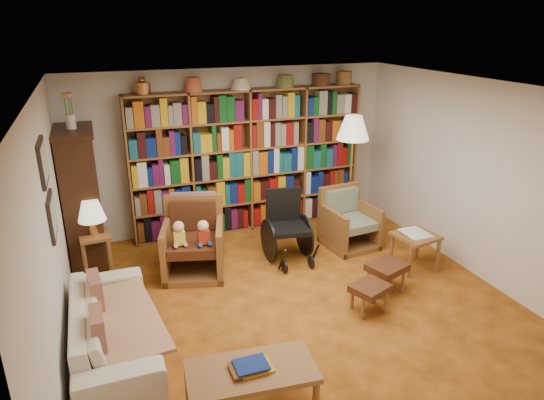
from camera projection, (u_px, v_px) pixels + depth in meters
name	position (u px, v px, depth m)	size (l,w,h in m)	color
floor	(294.00, 302.00, 5.78)	(5.00, 5.00, 0.00)	#BC611D
ceiling	(298.00, 89.00, 4.90)	(5.00, 5.00, 0.00)	silver
wall_back	(233.00, 150.00, 7.53)	(5.00, 5.00, 0.00)	silver
wall_front	(447.00, 333.00, 3.14)	(5.00, 5.00, 0.00)	silver
wall_left	(50.00, 238.00, 4.52)	(5.00, 5.00, 0.00)	silver
wall_right	(477.00, 180.00, 6.16)	(5.00, 5.00, 0.00)	silver
bookshelf	(249.00, 157.00, 7.48)	(3.60, 0.30, 2.42)	brown
curio_cabinet	(82.00, 196.00, 6.46)	(0.50, 0.95, 2.40)	#371C0F
framed_pictures	(48.00, 190.00, 4.66)	(0.03, 0.52, 0.97)	black
sofa	(113.00, 326.00, 4.85)	(0.77, 1.96, 0.57)	beige
sofa_throw	(118.00, 323.00, 4.86)	(0.77, 1.44, 0.04)	beige
cushion_left	(96.00, 296.00, 5.05)	(0.12, 0.38, 0.38)	maroon
cushion_right	(99.00, 335.00, 4.44)	(0.12, 0.37, 0.37)	maroon
side_table_lamp	(96.00, 246.00, 6.28)	(0.41, 0.41, 0.57)	brown
table_lamp	(91.00, 212.00, 6.11)	(0.35, 0.35, 0.47)	gold
armchair_leather	(192.00, 242.00, 6.40)	(0.99, 1.01, 0.99)	brown
armchair_sage	(347.00, 223.00, 7.18)	(0.76, 0.79, 0.86)	brown
wheelchair	(287.00, 228.00, 6.70)	(0.57, 0.79, 0.99)	black
floor_lamp	(353.00, 133.00, 7.15)	(0.49, 0.49, 1.84)	gold
side_table_papers	(416.00, 240.00, 6.43)	(0.58, 0.58, 0.52)	brown
footstool_a	(370.00, 290.00, 5.50)	(0.50, 0.46, 0.34)	#492213
footstool_b	(387.00, 269.00, 5.91)	(0.53, 0.49, 0.37)	#492213
coffee_table	(251.00, 374.00, 4.07)	(1.14, 0.64, 0.47)	brown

